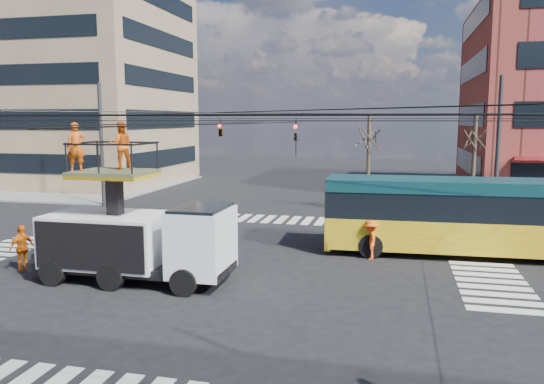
{
  "coord_description": "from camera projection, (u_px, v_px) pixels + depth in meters",
  "views": [
    {
      "loc": [
        6.62,
        -18.95,
        5.64
      ],
      "look_at": [
        1.64,
        2.25,
        2.66
      ],
      "focal_mm": 35.0,
      "sensor_mm": 36.0,
      "label": 1
    }
  ],
  "objects": [
    {
      "name": "ground",
      "position": [
        218.0,
        266.0,
        20.54
      ],
      "size": [
        120.0,
        120.0,
        0.0
      ],
      "primitive_type": "plane",
      "color": "black",
      "rests_on": "ground"
    },
    {
      "name": "sidewalk_nw",
      "position": [
        66.0,
        185.0,
        45.54
      ],
      "size": [
        18.0,
        18.0,
        0.12
      ],
      "primitive_type": "cube",
      "color": "slate",
      "rests_on": "ground"
    },
    {
      "name": "crosswalks",
      "position": [
        218.0,
        266.0,
        20.53
      ],
      "size": [
        22.4,
        22.4,
        0.02
      ],
      "primitive_type": null,
      "color": "silver",
      "rests_on": "ground"
    },
    {
      "name": "building_tower",
      "position": [
        67.0,
        12.0,
        46.61
      ],
      "size": [
        18.06,
        16.06,
        30.0
      ],
      "color": "#876C56",
      "rests_on": "ground"
    },
    {
      "name": "overhead_network",
      "position": [
        218.0,
        155.0,
        20.36
      ],
      "size": [
        24.24,
        24.24,
        8.0
      ],
      "color": "#2D2D30",
      "rests_on": "ground"
    },
    {
      "name": "tree_a",
      "position": [
        369.0,
        137.0,
        31.8
      ],
      "size": [
        2.0,
        2.0,
        6.0
      ],
      "color": "#382B21",
      "rests_on": "ground"
    },
    {
      "name": "tree_b",
      "position": [
        475.0,
        137.0,
        30.44
      ],
      "size": [
        2.0,
        2.0,
        6.0
      ],
      "color": "#382B21",
      "rests_on": "ground"
    },
    {
      "name": "utility_truck",
      "position": [
        137.0,
        227.0,
        18.45
      ],
      "size": [
        7.0,
        2.65,
        5.57
      ],
      "rotation": [
        0.0,
        0.0,
        -0.0
      ],
      "color": "black",
      "rests_on": "ground"
    },
    {
      "name": "city_bus",
      "position": [
        480.0,
        215.0,
        21.86
      ],
      "size": [
        12.72,
        3.07,
        3.2
      ],
      "rotation": [
        0.0,
        0.0,
        0.04
      ],
      "color": "#C08D12",
      "rests_on": "ground"
    },
    {
      "name": "traffic_cone",
      "position": [
        54.0,
        265.0,
        19.36
      ],
      "size": [
        0.36,
        0.36,
        0.72
      ],
      "primitive_type": "cone",
      "color": "#FF270A",
      "rests_on": "ground"
    },
    {
      "name": "worker_ground",
      "position": [
        22.0,
        248.0,
        19.91
      ],
      "size": [
        0.68,
        1.09,
        1.73
      ],
      "primitive_type": "imported",
      "rotation": [
        0.0,
        0.0,
        1.3
      ],
      "color": "orange",
      "rests_on": "ground"
    },
    {
      "name": "flagger",
      "position": [
        370.0,
        240.0,
        21.5
      ],
      "size": [
        0.78,
        1.13,
        1.61
      ],
      "primitive_type": "imported",
      "rotation": [
        0.0,
        0.0,
        -1.39
      ],
      "color": "#EB4E0E",
      "rests_on": "ground"
    }
  ]
}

